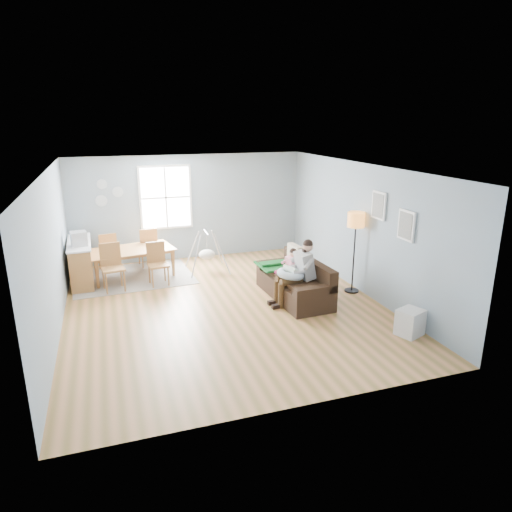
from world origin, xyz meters
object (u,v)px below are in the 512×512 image
object	(u,v)px
father	(298,270)
chair_sw	(112,263)
counter	(81,262)
baby_swing	(207,254)
toddler	(289,264)
dining_table	(132,263)
storage_cube	(410,322)
chair_nw	(108,250)
monitor	(79,239)
chair_ne	(148,245)
floor_lamp	(356,227)
chair_se	(157,261)
sofa	(296,284)

from	to	relation	value
father	chair_sw	size ratio (longest dim) A/B	1.28
counter	baby_swing	bearing A→B (deg)	-3.41
father	toddler	world-z (taller)	father
chair_sw	baby_swing	distance (m)	2.28
father	dining_table	bearing A→B (deg)	138.69
storage_cube	chair_nw	size ratio (longest dim) A/B	0.54
storage_cube	monitor	size ratio (longest dim) A/B	1.40
chair_ne	monitor	world-z (taller)	monitor
floor_lamp	chair_sw	bearing A→B (deg)	160.15
chair_se	baby_swing	distance (m)	1.35
counter	chair_ne	bearing A→B (deg)	22.19
dining_table	chair_se	world-z (taller)	chair_se
toddler	chair_se	world-z (taller)	toddler
storage_cube	chair_ne	bearing A→B (deg)	126.24
toddler	chair_nw	distance (m)	4.53
monitor	chair_sw	bearing A→B (deg)	-33.40
sofa	chair_sw	world-z (taller)	chair_sw
counter	chair_nw	bearing A→B (deg)	44.38
chair_sw	chair_nw	distance (m)	1.31
dining_table	counter	bearing A→B (deg)	166.75
counter	chair_se	bearing A→B (deg)	-22.97
sofa	storage_cube	bearing A→B (deg)	-62.23
chair_se	toddler	bearing A→B (deg)	-31.26
dining_table	chair_nw	bearing A→B (deg)	118.28
chair_nw	monitor	distance (m)	1.19
floor_lamp	storage_cube	distance (m)	2.45
chair_sw	counter	size ratio (longest dim) A/B	0.60
storage_cube	chair_se	bearing A→B (deg)	133.88
dining_table	chair_ne	world-z (taller)	chair_ne
chair_se	chair_ne	bearing A→B (deg)	92.90
toddler	monitor	size ratio (longest dim) A/B	2.13
toddler	baby_swing	bearing A→B (deg)	122.20
toddler	monitor	bearing A→B (deg)	155.23
chair_sw	chair_se	distance (m)	0.97
baby_swing	monitor	bearing A→B (deg)	-177.01
sofa	father	size ratio (longest dim) A/B	1.58
chair_se	baby_swing	world-z (taller)	baby_swing
monitor	baby_swing	world-z (taller)	monitor
chair_nw	baby_swing	size ratio (longest dim) A/B	0.96
storage_cube	baby_swing	size ratio (longest dim) A/B	0.51
chair_se	monitor	distance (m)	1.72
chair_ne	sofa	bearing A→B (deg)	-48.58
chair_se	monitor	world-z (taller)	monitor
father	chair_ne	bearing A→B (deg)	127.62
storage_cube	baby_swing	distance (m)	5.12
storage_cube	chair_nw	xyz separation A→B (m)	(-4.80, 5.19, 0.32)
chair_nw	monitor	size ratio (longest dim) A/B	2.60
father	chair_nw	size ratio (longest dim) A/B	1.36
sofa	chair_se	size ratio (longest dim) A/B	2.17
storage_cube	chair_se	xyz separation A→B (m)	(-3.78, 3.93, 0.31)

